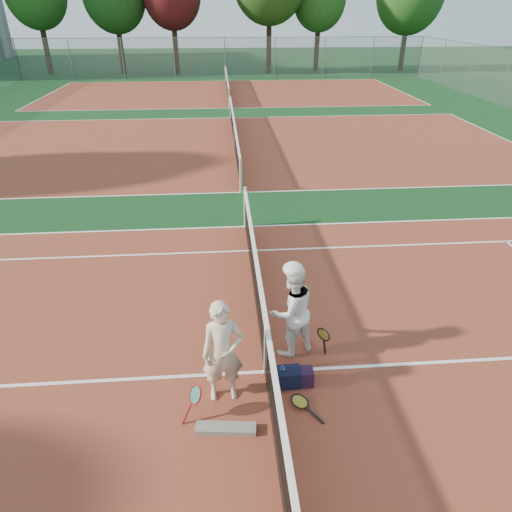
% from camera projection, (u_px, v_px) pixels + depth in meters
% --- Properties ---
extents(ground, '(130.00, 130.00, 0.00)m').
position_uv_depth(ground, '(265.00, 372.00, 7.26)').
color(ground, '#0E3416').
rests_on(ground, ground).
extents(court_main, '(23.77, 10.97, 0.01)m').
position_uv_depth(court_main, '(265.00, 372.00, 7.26)').
color(court_main, brown).
rests_on(court_main, ground).
extents(court_far_a, '(23.77, 10.97, 0.01)m').
position_uv_depth(court_far_a, '(235.00, 146.00, 19.06)').
color(court_far_a, brown).
rests_on(court_far_a, ground).
extents(court_far_b, '(23.77, 10.97, 0.01)m').
position_uv_depth(court_far_b, '(227.00, 92.00, 30.87)').
color(court_far_b, brown).
rests_on(court_far_b, ground).
extents(net_main, '(0.10, 10.98, 1.02)m').
position_uv_depth(net_main, '(266.00, 347.00, 7.02)').
color(net_main, black).
rests_on(net_main, ground).
extents(net_far_a, '(0.10, 10.98, 1.02)m').
position_uv_depth(net_far_a, '(234.00, 133.00, 18.82)').
color(net_far_a, black).
rests_on(net_far_a, ground).
extents(net_far_b, '(0.10, 10.98, 1.02)m').
position_uv_depth(net_far_b, '(227.00, 85.00, 30.62)').
color(net_far_b, black).
rests_on(net_far_b, ground).
extents(fence_back, '(32.00, 0.06, 3.00)m').
position_uv_depth(fence_back, '(225.00, 58.00, 36.27)').
color(fence_back, slate).
rests_on(fence_back, ground).
extents(player_a, '(0.63, 0.44, 1.64)m').
position_uv_depth(player_a, '(223.00, 352.00, 6.44)').
color(player_a, beige).
rests_on(player_a, ground).
extents(player_b, '(0.98, 0.90, 1.64)m').
position_uv_depth(player_b, '(291.00, 311.00, 7.32)').
color(player_b, white).
rests_on(player_b, ground).
extents(racket_red, '(0.43, 0.41, 0.53)m').
position_uv_depth(racket_red, '(196.00, 402.00, 6.36)').
color(racket_red, maroon).
rests_on(racket_red, ground).
extents(racket_black_held, '(0.31, 0.31, 0.59)m').
position_uv_depth(racket_black_held, '(323.00, 343.00, 7.44)').
color(racket_black_held, black).
rests_on(racket_black_held, ground).
extents(racket_spare, '(0.57, 0.64, 0.10)m').
position_uv_depth(racket_spare, '(300.00, 402.00, 6.64)').
color(racket_spare, black).
rests_on(racket_spare, ground).
extents(sports_bag_navy, '(0.39, 0.27, 0.30)m').
position_uv_depth(sports_bag_navy, '(288.00, 377.00, 6.95)').
color(sports_bag_navy, black).
rests_on(sports_bag_navy, ground).
extents(sports_bag_purple, '(0.34, 0.24, 0.27)m').
position_uv_depth(sports_bag_purple, '(302.00, 377.00, 6.98)').
color(sports_bag_purple, '#27112D').
rests_on(sports_bag_purple, ground).
extents(net_cover_canvas, '(0.84, 0.28, 0.09)m').
position_uv_depth(net_cover_canvas, '(226.00, 429.00, 6.23)').
color(net_cover_canvas, slate).
rests_on(net_cover_canvas, ground).
extents(water_bottle, '(0.09, 0.09, 0.30)m').
position_uv_depth(water_bottle, '(282.00, 376.00, 6.98)').
color(water_bottle, silver).
rests_on(water_bottle, ground).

